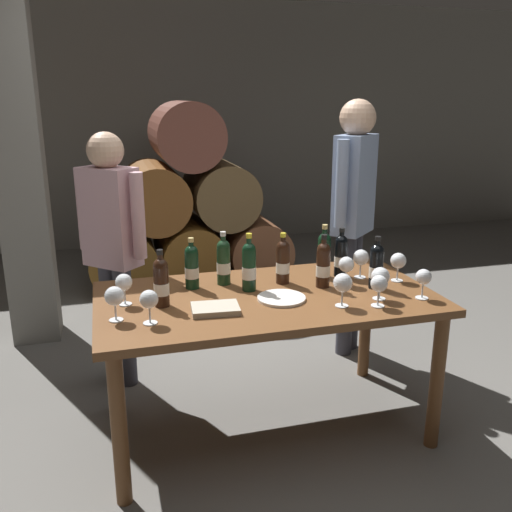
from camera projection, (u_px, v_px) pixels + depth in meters
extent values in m
plane|color=#66635E|center=(266.00, 426.00, 3.01)|extent=(14.00, 14.00, 0.00)
cube|color=slate|center=(165.00, 125.00, 6.50)|extent=(10.00, 0.24, 2.80)
cylinder|color=brown|center=(122.00, 255.00, 5.16)|extent=(0.60, 0.90, 0.60)
cylinder|color=brown|center=(189.00, 250.00, 5.33)|extent=(0.60, 0.90, 0.60)
cylinder|color=brown|center=(252.00, 245.00, 5.49)|extent=(0.60, 0.90, 0.60)
cylinder|color=brown|center=(153.00, 196.00, 5.09)|extent=(0.60, 0.90, 0.60)
cylinder|color=brown|center=(220.00, 193.00, 5.26)|extent=(0.60, 0.90, 0.60)
cylinder|color=brown|center=(185.00, 135.00, 5.02)|extent=(0.60, 0.90, 0.60)
cube|color=slate|center=(19.00, 161.00, 3.79)|extent=(0.32, 0.32, 2.60)
cube|color=brown|center=(267.00, 299.00, 2.80)|extent=(1.70, 0.90, 0.04)
cylinder|color=brown|center=(119.00, 431.00, 2.35)|extent=(0.07, 0.07, 0.72)
cylinder|color=brown|center=(437.00, 382.00, 2.74)|extent=(0.07, 0.07, 0.72)
cylinder|color=brown|center=(114.00, 352.00, 3.07)|extent=(0.07, 0.07, 0.72)
cylinder|color=brown|center=(366.00, 323.00, 3.47)|extent=(0.07, 0.07, 0.72)
cylinder|color=#19381E|center=(224.00, 266.00, 2.93)|extent=(0.07, 0.07, 0.20)
sphere|color=#19381E|center=(223.00, 247.00, 2.90)|extent=(0.07, 0.07, 0.07)
cylinder|color=#19381E|center=(223.00, 242.00, 2.90)|extent=(0.03, 0.03, 0.06)
cylinder|color=silver|center=(223.00, 234.00, 2.88)|extent=(0.03, 0.03, 0.02)
cylinder|color=silver|center=(224.00, 268.00, 2.94)|extent=(0.07, 0.07, 0.06)
cylinder|color=black|center=(376.00, 270.00, 2.87)|extent=(0.07, 0.07, 0.19)
sphere|color=black|center=(377.00, 251.00, 2.84)|extent=(0.07, 0.07, 0.07)
cylinder|color=black|center=(378.00, 246.00, 2.84)|extent=(0.03, 0.03, 0.06)
cylinder|color=black|center=(378.00, 239.00, 2.83)|extent=(0.03, 0.03, 0.02)
cylinder|color=silver|center=(376.00, 272.00, 2.88)|extent=(0.07, 0.07, 0.06)
cylinder|color=black|center=(324.00, 259.00, 3.05)|extent=(0.07, 0.07, 0.21)
sphere|color=black|center=(325.00, 240.00, 3.02)|extent=(0.07, 0.07, 0.07)
cylinder|color=black|center=(325.00, 235.00, 3.01)|extent=(0.03, 0.03, 0.07)
cylinder|color=tan|center=(325.00, 227.00, 3.00)|extent=(0.03, 0.03, 0.02)
cylinder|color=silver|center=(324.00, 261.00, 3.05)|extent=(0.07, 0.07, 0.06)
cylinder|color=black|center=(323.00, 269.00, 2.89)|extent=(0.07, 0.07, 0.20)
sphere|color=black|center=(324.00, 249.00, 2.86)|extent=(0.07, 0.07, 0.07)
cylinder|color=black|center=(324.00, 245.00, 2.85)|extent=(0.03, 0.03, 0.06)
cylinder|color=black|center=(324.00, 237.00, 2.84)|extent=(0.03, 0.03, 0.02)
cylinder|color=silver|center=(323.00, 271.00, 2.89)|extent=(0.07, 0.07, 0.06)
cylinder|color=black|center=(283.00, 266.00, 2.95)|extent=(0.07, 0.07, 0.19)
sphere|color=black|center=(283.00, 247.00, 2.92)|extent=(0.07, 0.07, 0.07)
cylinder|color=black|center=(283.00, 243.00, 2.91)|extent=(0.03, 0.03, 0.06)
cylinder|color=gold|center=(283.00, 235.00, 2.90)|extent=(0.03, 0.03, 0.02)
cylinder|color=silver|center=(283.00, 267.00, 2.95)|extent=(0.07, 0.07, 0.06)
cylinder|color=black|center=(249.00, 271.00, 2.83)|extent=(0.07, 0.07, 0.21)
sphere|color=black|center=(249.00, 250.00, 2.80)|extent=(0.07, 0.07, 0.07)
cylinder|color=black|center=(249.00, 244.00, 2.80)|extent=(0.03, 0.03, 0.07)
cylinder|color=gold|center=(249.00, 236.00, 2.78)|extent=(0.03, 0.03, 0.02)
cylinder|color=silver|center=(249.00, 273.00, 2.84)|extent=(0.07, 0.07, 0.06)
cylinder|color=black|center=(192.00, 271.00, 2.87)|extent=(0.07, 0.07, 0.19)
sphere|color=black|center=(191.00, 252.00, 2.84)|extent=(0.07, 0.07, 0.07)
cylinder|color=black|center=(191.00, 248.00, 2.84)|extent=(0.03, 0.03, 0.06)
cylinder|color=tan|center=(191.00, 240.00, 2.82)|extent=(0.03, 0.03, 0.02)
cylinder|color=silver|center=(192.00, 272.00, 2.87)|extent=(0.07, 0.07, 0.06)
cylinder|color=black|center=(161.00, 287.00, 2.62)|extent=(0.07, 0.07, 0.20)
sphere|color=black|center=(160.00, 266.00, 2.59)|extent=(0.07, 0.07, 0.07)
cylinder|color=black|center=(160.00, 261.00, 2.58)|extent=(0.03, 0.03, 0.06)
cylinder|color=black|center=(160.00, 252.00, 2.57)|extent=(0.03, 0.03, 0.02)
cylinder|color=silver|center=(162.00, 289.00, 2.62)|extent=(0.07, 0.07, 0.06)
cylinder|color=black|center=(341.00, 259.00, 3.06)|extent=(0.07, 0.07, 0.19)
sphere|color=black|center=(342.00, 242.00, 3.04)|extent=(0.07, 0.07, 0.07)
cylinder|color=black|center=(342.00, 237.00, 3.03)|extent=(0.03, 0.03, 0.06)
cylinder|color=black|center=(342.00, 230.00, 3.02)|extent=(0.03, 0.03, 0.02)
cylinder|color=silver|center=(341.00, 261.00, 3.07)|extent=(0.07, 0.07, 0.06)
cylinder|color=white|center=(345.00, 285.00, 2.94)|extent=(0.06, 0.06, 0.00)
cylinder|color=white|center=(346.00, 277.00, 2.93)|extent=(0.01, 0.01, 0.07)
sphere|color=white|center=(346.00, 264.00, 2.91)|extent=(0.08, 0.08, 0.08)
cylinder|color=white|center=(360.00, 277.00, 3.06)|extent=(0.06, 0.06, 0.00)
cylinder|color=white|center=(360.00, 270.00, 3.05)|extent=(0.01, 0.01, 0.07)
sphere|color=white|center=(361.00, 257.00, 3.03)|extent=(0.09, 0.09, 0.09)
cylinder|color=white|center=(342.00, 306.00, 2.64)|extent=(0.06, 0.06, 0.00)
cylinder|color=white|center=(342.00, 298.00, 2.63)|extent=(0.01, 0.01, 0.07)
sphere|color=white|center=(343.00, 283.00, 2.61)|extent=(0.09, 0.09, 0.09)
cylinder|color=white|center=(422.00, 298.00, 2.75)|extent=(0.06, 0.06, 0.00)
cylinder|color=white|center=(422.00, 290.00, 2.73)|extent=(0.01, 0.01, 0.07)
sphere|color=white|center=(424.00, 277.00, 2.72)|extent=(0.08, 0.08, 0.08)
cylinder|color=white|center=(379.00, 299.00, 2.74)|extent=(0.06, 0.06, 0.00)
cylinder|color=white|center=(379.00, 291.00, 2.72)|extent=(0.01, 0.01, 0.07)
sphere|color=white|center=(380.00, 276.00, 2.70)|extent=(0.09, 0.09, 0.09)
cylinder|color=white|center=(150.00, 323.00, 2.44)|extent=(0.06, 0.06, 0.00)
cylinder|color=white|center=(150.00, 315.00, 2.43)|extent=(0.01, 0.01, 0.07)
sphere|color=white|center=(149.00, 299.00, 2.41)|extent=(0.08, 0.08, 0.08)
cylinder|color=white|center=(397.00, 280.00, 3.01)|extent=(0.06, 0.06, 0.00)
cylinder|color=white|center=(397.00, 274.00, 2.99)|extent=(0.01, 0.01, 0.07)
sphere|color=white|center=(398.00, 261.00, 2.97)|extent=(0.08, 0.08, 0.08)
cylinder|color=white|center=(125.00, 304.00, 2.66)|extent=(0.06, 0.06, 0.00)
cylinder|color=white|center=(125.00, 296.00, 2.65)|extent=(0.01, 0.01, 0.07)
sphere|color=white|center=(124.00, 282.00, 2.63)|extent=(0.08, 0.08, 0.08)
cylinder|color=white|center=(378.00, 306.00, 2.64)|extent=(0.06, 0.06, 0.00)
cylinder|color=white|center=(378.00, 298.00, 2.63)|extent=(0.01, 0.01, 0.07)
sphere|color=white|center=(379.00, 284.00, 2.61)|extent=(0.08, 0.08, 0.08)
cylinder|color=white|center=(116.00, 320.00, 2.47)|extent=(0.06, 0.06, 0.00)
cylinder|color=white|center=(116.00, 312.00, 2.46)|extent=(0.01, 0.01, 0.07)
sphere|color=white|center=(114.00, 296.00, 2.44)|extent=(0.09, 0.09, 0.09)
cube|color=#B2A893|center=(215.00, 309.00, 2.58)|extent=(0.23, 0.18, 0.03)
cylinder|color=white|center=(281.00, 298.00, 2.73)|extent=(0.24, 0.24, 0.01)
cylinder|color=#383842|center=(352.00, 291.00, 3.84)|extent=(0.11, 0.11, 0.85)
cylinder|color=#383842|center=(346.00, 295.00, 3.75)|extent=(0.11, 0.11, 0.85)
cube|color=#8499BC|center=(354.00, 185.00, 3.58)|extent=(0.36, 0.35, 0.64)
cylinder|color=#8499BC|center=(366.00, 176.00, 3.75)|extent=(0.08, 0.08, 0.54)
cylinder|color=#8499BC|center=(342.00, 184.00, 3.40)|extent=(0.08, 0.08, 0.54)
sphere|color=tan|center=(358.00, 118.00, 3.47)|extent=(0.23, 0.23, 0.23)
cylinder|color=#383842|center=(112.00, 323.00, 3.40)|extent=(0.11, 0.11, 0.77)
cylinder|color=#383842|center=(125.00, 326.00, 3.35)|extent=(0.11, 0.11, 0.77)
cube|color=#CC9EA8|center=(110.00, 217.00, 3.19)|extent=(0.35, 0.35, 0.58)
cylinder|color=#CC9EA8|center=(83.00, 209.00, 3.28)|extent=(0.08, 0.08, 0.49)
cylinder|color=#CC9EA8|center=(138.00, 216.00, 3.08)|extent=(0.08, 0.08, 0.49)
sphere|color=tan|center=(105.00, 150.00, 3.08)|extent=(0.21, 0.21, 0.21)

